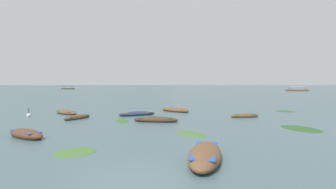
# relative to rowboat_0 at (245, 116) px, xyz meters

# --- Properties ---
(ground_plane) EXTENTS (6000.00, 6000.00, 0.00)m
(ground_plane) POSITION_rel_rowboat_0_xyz_m (-9.10, 1482.84, -0.16)
(ground_plane) COLOR #476066
(mountain_0) EXTENTS (2465.80, 2465.80, 615.93)m
(mountain_0) POSITION_rel_rowboat_0_xyz_m (-1552.88, 2351.88, 307.80)
(mountain_0) COLOR slate
(mountain_0) RESTS_ON ground
(mountain_1) EXTENTS (1846.40, 1846.40, 423.73)m
(mountain_1) POSITION_rel_rowboat_0_xyz_m (-400.11, 2494.33, 211.70)
(mountain_1) COLOR #56665B
(mountain_1) RESTS_ON ground
(mountain_2) EXTENTS (1322.60, 1322.60, 338.63)m
(mountain_2) POSITION_rel_rowboat_0_xyz_m (256.48, 2303.62, 169.15)
(mountain_2) COLOR slate
(mountain_2) RESTS_ON ground
(mountain_3) EXTENTS (1518.38, 1518.38, 370.66)m
(mountain_3) POSITION_rel_rowboat_0_xyz_m (1365.47, 2159.54, 185.17)
(mountain_3) COLOR slate
(mountain_3) RESTS_ON ground
(rowboat_0) EXTENTS (3.21, 1.42, 0.52)m
(rowboat_0) POSITION_rel_rowboat_0_xyz_m (0.00, 0.00, 0.00)
(rowboat_0) COLOR brown
(rowboat_0) RESTS_ON ground
(rowboat_1) EXTENTS (4.23, 2.75, 0.57)m
(rowboat_1) POSITION_rel_rowboat_0_xyz_m (-11.54, 1.20, 0.01)
(rowboat_1) COLOR navy
(rowboat_1) RESTS_ON ground
(rowboat_2) EXTENTS (4.32, 1.72, 0.63)m
(rowboat_2) POSITION_rel_rowboat_0_xyz_m (-9.15, -3.29, 0.03)
(rowboat_2) COLOR #4C3323
(rowboat_2) RESTS_ON ground
(rowboat_3) EXTENTS (2.26, 3.29, 0.51)m
(rowboat_3) POSITION_rel_rowboat_0_xyz_m (-17.14, -1.56, -0.00)
(rowboat_3) COLOR brown
(rowboat_3) RESTS_ON ground
(rowboat_4) EXTENTS (3.81, 3.26, 0.58)m
(rowboat_4) POSITION_rel_rowboat_0_xyz_m (-20.05, 2.45, 0.02)
(rowboat_4) COLOR brown
(rowboat_4) RESTS_ON ground
(rowboat_5) EXTENTS (4.13, 3.81, 0.63)m
(rowboat_5) POSITION_rel_rowboat_0_xyz_m (-7.27, 5.21, 0.03)
(rowboat_5) COLOR brown
(rowboat_5) RESTS_ON ground
(rowboat_6) EXTENTS (2.35, 4.65, 0.76)m
(rowboat_6) POSITION_rel_rowboat_0_xyz_m (-6.11, -14.66, 0.07)
(rowboat_6) COLOR brown
(rowboat_6) RESTS_ON ground
(rowboat_7) EXTENTS (3.61, 2.91, 0.66)m
(rowboat_7) POSITION_rel_rowboat_0_xyz_m (-17.18, -10.06, 0.04)
(rowboat_7) COLOR brown
(rowboat_7) RESTS_ON ground
(ferry_0) EXTENTS (8.27, 3.29, 2.54)m
(ferry_0) POSITION_rel_rowboat_0_xyz_m (-80.98, 143.37, 0.28)
(ferry_0) COLOR #4C3323
(ferry_0) RESTS_ON ground
(ferry_1) EXTENTS (10.84, 5.35, 2.54)m
(ferry_1) POSITION_rel_rowboat_0_xyz_m (56.64, 101.33, 0.28)
(ferry_1) COLOR brown
(ferry_1) RESTS_ON ground
(mooring_buoy) EXTENTS (0.50, 0.50, 1.03)m
(mooring_buoy) POSITION_rel_rowboat_0_xyz_m (-23.12, 0.20, -0.05)
(mooring_buoy) COLOR silver
(mooring_buoy) RESTS_ON ground
(weed_patch_0) EXTENTS (2.68, 2.57, 0.14)m
(weed_patch_0) POSITION_rel_rowboat_0_xyz_m (-12.55, -13.50, -0.16)
(weed_patch_0) COLOR #477033
(weed_patch_0) RESTS_ON ground
(weed_patch_1) EXTENTS (3.18, 4.00, 0.14)m
(weed_patch_1) POSITION_rel_rowboat_0_xyz_m (2.38, -6.66, -0.16)
(weed_patch_1) COLOR #2D5628
(weed_patch_1) RESTS_ON ground
(weed_patch_2) EXTENTS (3.11, 3.12, 0.14)m
(weed_patch_2) POSITION_rel_rowboat_0_xyz_m (6.77, 5.58, -0.16)
(weed_patch_2) COLOR #2D5628
(weed_patch_2) RESTS_ON ground
(weed_patch_4) EXTENTS (1.73, 2.75, 0.14)m
(weed_patch_4) POSITION_rel_rowboat_0_xyz_m (-12.36, -2.99, -0.16)
(weed_patch_4) COLOR #38662D
(weed_patch_4) RESTS_ON ground
(weed_patch_5) EXTENTS (2.72, 2.94, 0.14)m
(weed_patch_5) POSITION_rel_rowboat_0_xyz_m (-6.27, -8.94, -0.16)
(weed_patch_5) COLOR #477033
(weed_patch_5) RESTS_ON ground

